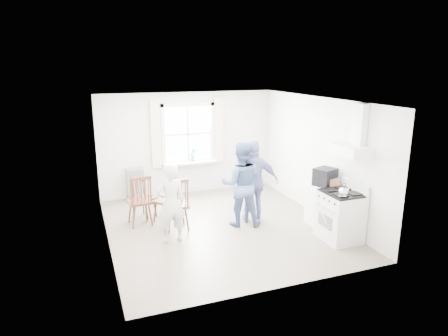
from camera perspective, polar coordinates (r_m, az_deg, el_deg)
room_shell at (r=7.93m, az=-0.40°, el=0.27°), size 4.62×5.12×2.64m
window_assembly at (r=10.18m, az=-5.13°, el=4.35°), size 1.88×0.24×1.70m
range_hood at (r=7.64m, az=18.00°, el=3.62°), size 0.45×0.76×0.94m
shelf_unit at (r=10.05m, az=-12.54°, el=-2.32°), size 0.40×0.30×0.80m
gas_stove at (r=7.92m, az=16.28°, el=-6.54°), size 0.68×0.76×1.12m
kettle at (r=7.50m, az=16.70°, el=-3.29°), size 0.18×0.18×0.25m
low_cabinet at (r=8.50m, az=13.85°, el=-5.16°), size 0.50×0.55×0.90m
stereo_stack at (r=8.24m, az=14.24°, el=-1.24°), size 0.50×0.47×0.36m
cardboard_box at (r=8.21m, az=15.21°, el=-2.05°), size 0.31×0.27×0.17m
windsor_chair_a at (r=7.97m, az=-6.74°, el=-4.44°), size 0.48×0.47×1.11m
windsor_chair_b at (r=8.33m, az=-11.86°, el=-3.88°), size 0.50×0.49×1.09m
windsor_chair_c at (r=8.52m, az=-7.93°, el=-3.79°), size 0.57×0.57×0.98m
person_left at (r=7.49m, az=-7.61°, el=-5.05°), size 0.60×0.60×1.52m
person_mid at (r=8.18m, az=2.44°, el=-2.33°), size 1.09×1.09×1.76m
person_right at (r=8.37m, az=4.27°, el=-1.99°), size 1.26×1.26×1.76m
potted_plant at (r=10.21m, az=-4.50°, el=1.89°), size 0.21×0.21×0.35m
windsor_chair_d at (r=8.71m, az=-11.79°, el=-3.57°), size 0.57×0.57×0.97m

